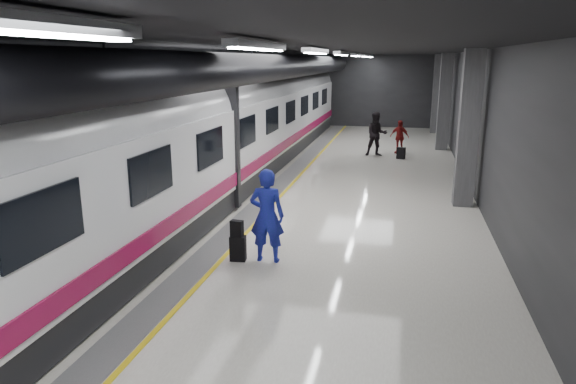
# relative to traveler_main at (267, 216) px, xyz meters

# --- Properties ---
(ground) EXTENTS (40.00, 40.00, 0.00)m
(ground) POSITION_rel_traveler_main_xyz_m (-0.02, 3.53, -1.01)
(ground) COLOR white
(ground) RESTS_ON ground
(platform_hall) EXTENTS (10.02, 40.02, 4.51)m
(platform_hall) POSITION_rel_traveler_main_xyz_m (-0.31, 4.48, 2.53)
(platform_hall) COLOR black
(platform_hall) RESTS_ON ground
(train) EXTENTS (3.05, 38.00, 4.05)m
(train) POSITION_rel_traveler_main_xyz_m (-3.27, 3.53, 1.06)
(train) COLOR black
(train) RESTS_ON ground
(traveler_main) EXTENTS (0.76, 0.52, 2.02)m
(traveler_main) POSITION_rel_traveler_main_xyz_m (0.00, 0.00, 0.00)
(traveler_main) COLOR #1E17B0
(traveler_main) RESTS_ON ground
(suitcase_main) EXTENTS (0.36, 0.25, 0.55)m
(suitcase_main) POSITION_rel_traveler_main_xyz_m (-0.62, -0.13, -0.74)
(suitcase_main) COLOR black
(suitcase_main) RESTS_ON ground
(shoulder_bag) EXTENTS (0.28, 0.17, 0.35)m
(shoulder_bag) POSITION_rel_traveler_main_xyz_m (-0.63, -0.14, -0.28)
(shoulder_bag) COLOR black
(shoulder_bag) RESTS_ON suitcase_main
(traveler_far_a) EXTENTS (1.09, 0.93, 1.95)m
(traveler_far_a) POSITION_rel_traveler_main_xyz_m (1.55, 13.09, -0.03)
(traveler_far_a) COLOR black
(traveler_far_a) RESTS_ON ground
(traveler_far_b) EXTENTS (0.97, 0.66, 1.52)m
(traveler_far_b) POSITION_rel_traveler_main_xyz_m (2.55, 13.97, -0.25)
(traveler_far_b) COLOR maroon
(traveler_far_b) RESTS_ON ground
(suitcase_far) EXTENTS (0.39, 0.31, 0.50)m
(suitcase_far) POSITION_rel_traveler_main_xyz_m (2.66, 12.59, -0.76)
(suitcase_far) COLOR black
(suitcase_far) RESTS_ON ground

